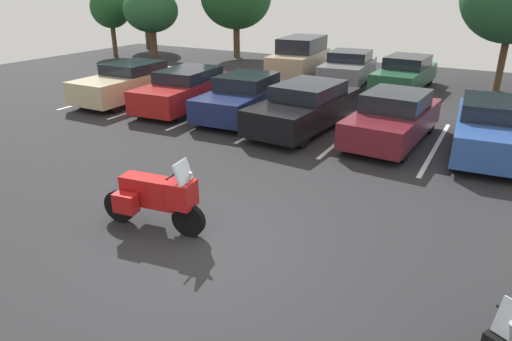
# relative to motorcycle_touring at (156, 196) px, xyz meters

# --- Properties ---
(ground) EXTENTS (44.00, 44.00, 0.10)m
(ground) POSITION_rel_motorcycle_touring_xyz_m (1.21, -0.17, -0.73)
(ground) COLOR #262628
(motorcycle_touring) EXTENTS (2.17, 0.94, 1.47)m
(motorcycle_touring) POSITION_rel_motorcycle_touring_xyz_m (0.00, 0.00, 0.00)
(motorcycle_touring) COLOR black
(motorcycle_touring) RESTS_ON ground
(parking_stripes) EXTENTS (18.33, 5.12, 0.01)m
(parking_stripes) POSITION_rel_motorcycle_touring_xyz_m (-0.04, 7.50, -0.68)
(parking_stripes) COLOR silver
(parking_stripes) RESTS_ON ground
(car_champagne) EXTENTS (1.94, 4.65, 1.47)m
(car_champagne) POSITION_rel_motorcycle_touring_xyz_m (-7.79, 7.40, 0.05)
(car_champagne) COLOR #C1B289
(car_champagne) RESTS_ON ground
(car_red) EXTENTS (2.11, 4.85, 1.44)m
(car_red) POSITION_rel_motorcycle_touring_xyz_m (-5.08, 7.60, 0.03)
(car_red) COLOR maroon
(car_red) RESTS_ON ground
(car_navy) EXTENTS (2.10, 4.35, 1.45)m
(car_navy) POSITION_rel_motorcycle_touring_xyz_m (-2.58, 7.54, 0.02)
(car_navy) COLOR navy
(car_navy) RESTS_ON ground
(car_black) EXTENTS (2.16, 4.91, 1.45)m
(car_black) POSITION_rel_motorcycle_touring_xyz_m (-0.16, 7.31, 0.04)
(car_black) COLOR black
(car_black) RESTS_ON ground
(car_maroon) EXTENTS (2.02, 4.46, 1.47)m
(car_maroon) POSITION_rel_motorcycle_touring_xyz_m (2.59, 7.41, 0.02)
(car_maroon) COLOR maroon
(car_maroon) RESTS_ON ground
(car_blue) EXTENTS (2.25, 4.50, 1.46)m
(car_blue) POSITION_rel_motorcycle_touring_xyz_m (5.24, 7.62, 0.04)
(car_blue) COLOR #2D519E
(car_blue) RESTS_ON ground
(car_far_tan) EXTENTS (2.30, 4.84, 1.94)m
(car_far_tan) POSITION_rel_motorcycle_touring_xyz_m (-3.91, 15.28, 0.27)
(car_far_tan) COLOR tan
(car_far_tan) RESTS_ON ground
(car_far_grey) EXTENTS (2.29, 4.48, 1.47)m
(car_far_grey) POSITION_rel_motorcycle_touring_xyz_m (-1.30, 15.00, 0.03)
(car_far_grey) COLOR slate
(car_far_grey) RESTS_ON ground
(car_far_green) EXTENTS (2.01, 4.74, 1.42)m
(car_far_green) POSITION_rel_motorcycle_touring_xyz_m (1.31, 14.97, 0.01)
(car_far_green) COLOR #235638
(car_far_green) RESTS_ON ground
(tree_center_right) EXTENTS (3.26, 3.26, 4.19)m
(tree_center_right) POSITION_rel_motorcycle_touring_xyz_m (-14.27, 16.27, 2.19)
(tree_center_right) COLOR #4C3823
(tree_center_right) RESTS_ON ground
(tree_left) EXTENTS (2.50, 2.50, 4.22)m
(tree_left) POSITION_rel_motorcycle_touring_xyz_m (-17.60, 16.24, 2.27)
(tree_left) COLOR #4C3823
(tree_left) RESTS_ON ground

